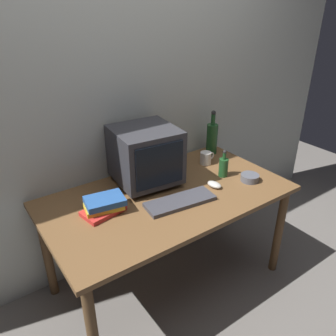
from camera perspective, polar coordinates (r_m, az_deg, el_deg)
ground_plane at (r=2.51m, az=0.00°, el=-18.41°), size 6.00×6.00×0.00m
back_wall at (r=2.23m, az=-7.22°, el=12.89°), size 4.00×0.08×2.50m
desk at (r=2.11m, az=0.00°, el=-6.33°), size 1.51×0.83×0.71m
crt_monitor at (r=2.11m, az=-3.89°, el=2.19°), size 0.41×0.42×0.37m
keyboard at (r=1.97m, az=2.14°, el=-5.68°), size 0.43×0.20×0.02m
computer_mouse at (r=2.15m, az=7.90°, el=-2.83°), size 0.08×0.11×0.04m
bottle_tall at (r=2.58m, az=7.50°, el=5.18°), size 0.08×0.08×0.34m
bottle_short at (r=2.27m, az=9.43°, el=0.25°), size 0.06×0.06×0.19m
book_stack at (r=1.91m, az=-10.84°, el=-6.30°), size 0.26×0.19×0.09m
mug at (r=2.43m, az=6.48°, el=1.73°), size 0.12×0.08×0.09m
cd_spindle at (r=2.26m, az=13.76°, el=-1.61°), size 0.12×0.12×0.04m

